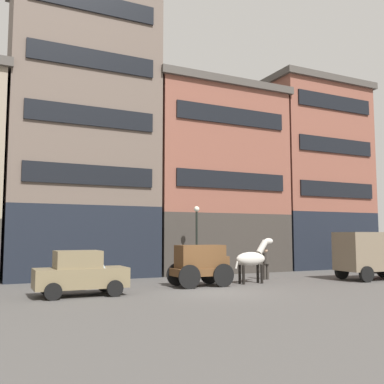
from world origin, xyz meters
TOP-DOWN VIEW (x-y plane):
  - ground_plane at (0.00, 0.00)m, footprint 120.00×120.00m
  - building_center_left at (-3.86, 9.79)m, footprint 9.05×5.56m
  - building_center_right at (5.27, 9.79)m, footprint 9.89×5.56m
  - building_far_right at (14.17, 9.79)m, footprint 8.62×5.56m
  - cargo_wagon at (0.44, 2.24)m, footprint 2.90×1.51m
  - draft_horse at (3.39, 2.24)m, footprint 2.34×0.60m
  - delivery_truck_far at (10.46, 0.93)m, footprint 4.46×2.40m
  - sedan_dark at (-5.53, 1.42)m, footprint 3.72×1.89m
  - sedan_light at (15.29, 4.40)m, footprint 3.76×1.97m
  - pedestrian_officer at (5.20, 3.60)m, footprint 0.51×0.51m
  - streetlamp_curbside at (1.99, 5.84)m, footprint 0.32×0.32m

SIDE VIEW (x-z plane):
  - ground_plane at x=0.00m, z-range 0.00..0.00m
  - sedan_dark at x=-5.53m, z-range 0.00..1.83m
  - sedan_light at x=15.29m, z-range 0.00..1.83m
  - pedestrian_officer at x=5.20m, z-range 0.08..1.88m
  - cargo_wagon at x=0.44m, z-range 0.16..2.14m
  - draft_horse at x=3.39m, z-range 0.12..2.42m
  - delivery_truck_far at x=10.46m, z-range 0.11..2.73m
  - streetlamp_curbside at x=1.99m, z-range 0.61..4.73m
  - building_center_right at x=5.27m, z-range 0.04..12.84m
  - building_far_right at x=14.17m, z-range 0.05..14.42m
  - building_center_left at x=-3.86m, z-range 0.05..17.91m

